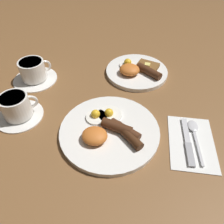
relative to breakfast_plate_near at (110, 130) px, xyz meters
name	(u,v)px	position (x,y,z in m)	size (l,w,h in m)	color
ground_plane	(110,133)	(0.00, 0.00, -0.01)	(3.00, 3.00, 0.00)	brown
breakfast_plate_near	(110,130)	(0.00, 0.00, 0.00)	(0.28, 0.28, 0.05)	white
breakfast_plate_far	(137,71)	(0.05, 0.30, 0.00)	(0.23, 0.23, 0.05)	white
teacup_near	(17,108)	(-0.28, 0.02, 0.02)	(0.14, 0.14, 0.08)	white
teacup_far	(34,72)	(-0.31, 0.21, 0.02)	(0.16, 0.16, 0.08)	white
napkin	(192,142)	(0.23, 0.00, -0.01)	(0.12, 0.19, 0.01)	white
knife	(188,143)	(0.22, -0.01, -0.01)	(0.03, 0.16, 0.01)	silver
spoon	(194,131)	(0.24, 0.04, 0.00)	(0.03, 0.16, 0.01)	silver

